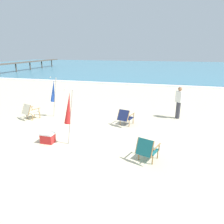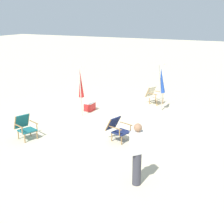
% 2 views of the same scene
% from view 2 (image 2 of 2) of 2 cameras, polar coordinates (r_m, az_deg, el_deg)
% --- Properties ---
extents(ground_plane, '(80.00, 80.00, 0.00)m').
position_cam_2_polar(ground_plane, '(12.76, -2.20, -1.25)').
color(ground_plane, beige).
extents(beach_chair_mid_center, '(0.77, 0.83, 0.81)m').
position_cam_2_polar(beach_chair_mid_center, '(11.10, -15.66, -2.51)').
color(beach_chair_mid_center, '#196066').
rests_on(beach_chair_mid_center, ground).
extents(beach_chair_back_right, '(0.77, 0.86, 0.80)m').
position_cam_2_polar(beach_chair_back_right, '(14.95, 7.64, 3.16)').
color(beach_chair_back_right, beige).
rests_on(beach_chair_back_right, ground).
extents(beach_chair_front_left, '(0.76, 0.88, 0.78)m').
position_cam_2_polar(beach_chair_front_left, '(10.54, 1.00, -2.95)').
color(beach_chair_front_left, '#19234C').
rests_on(beach_chair_front_left, ground).
extents(umbrella_furled_blue, '(0.51, 0.32, 2.10)m').
position_cam_2_polar(umbrella_furled_blue, '(13.59, 9.07, 5.72)').
color(umbrella_furled_blue, '#B7B2A8').
rests_on(umbrella_furled_blue, ground).
extents(umbrella_furled_red, '(0.42, 0.33, 2.11)m').
position_cam_2_polar(umbrella_furled_red, '(12.73, -5.76, 5.10)').
color(umbrella_furled_red, '#B7B2A8').
rests_on(umbrella_furled_red, ground).
extents(person_near_chairs, '(0.39, 0.37, 1.63)m').
position_cam_2_polar(person_near_chairs, '(7.72, 4.62, -7.66)').
color(person_near_chairs, '#383842').
rests_on(person_near_chairs, ground).
extents(cooler_box, '(0.49, 0.35, 0.40)m').
position_cam_2_polar(cooler_box, '(13.82, -4.09, 1.10)').
color(cooler_box, red).
rests_on(cooler_box, ground).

